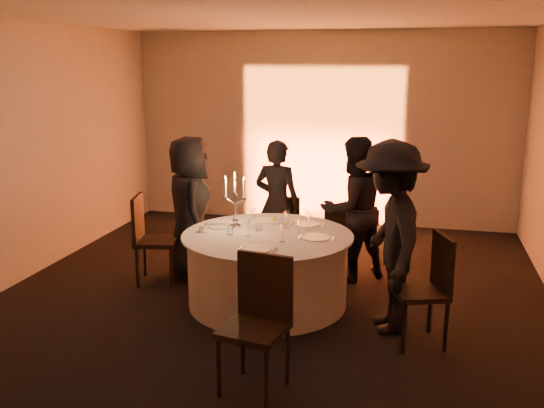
% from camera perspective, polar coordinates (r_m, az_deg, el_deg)
% --- Properties ---
extents(floor, '(7.00, 7.00, 0.00)m').
position_cam_1_polar(floor, '(6.60, -0.42, -9.29)').
color(floor, black).
rests_on(floor, ground).
extents(ceiling, '(7.00, 7.00, 0.00)m').
position_cam_1_polar(ceiling, '(6.11, -0.47, 17.64)').
color(ceiling, silver).
rests_on(ceiling, wall_back).
extents(wall_back, '(7.00, 0.00, 7.00)m').
position_cam_1_polar(wall_back, '(9.58, 4.72, 7.07)').
color(wall_back, beige).
rests_on(wall_back, floor).
extents(wall_front, '(7.00, 0.00, 7.00)m').
position_cam_1_polar(wall_front, '(3.02, -17.05, -7.50)').
color(wall_front, beige).
rests_on(wall_front, floor).
extents(wall_left, '(0.00, 7.00, 7.00)m').
position_cam_1_polar(wall_left, '(7.50, -23.34, 4.27)').
color(wall_left, beige).
rests_on(wall_left, floor).
extents(uplighter_fixture, '(0.25, 0.12, 0.10)m').
position_cam_1_polar(uplighter_fixture, '(9.56, 4.27, -1.79)').
color(uplighter_fixture, black).
rests_on(uplighter_fixture, floor).
extents(banquet_table, '(1.80, 1.80, 0.77)m').
position_cam_1_polar(banquet_table, '(6.47, -0.42, -6.15)').
color(banquet_table, black).
rests_on(banquet_table, floor).
extents(chair_left, '(0.54, 0.54, 1.04)m').
position_cam_1_polar(chair_left, '(7.16, -11.52, -2.77)').
color(chair_left, black).
rests_on(chair_left, floor).
extents(chair_back_left, '(0.40, 0.40, 0.86)m').
position_cam_1_polar(chair_back_left, '(7.86, 1.45, -1.85)').
color(chair_back_left, black).
rests_on(chair_back_left, floor).
extents(chair_back_right, '(0.50, 0.51, 0.87)m').
position_cam_1_polar(chair_back_right, '(7.44, 6.15, -2.74)').
color(chair_back_right, black).
rests_on(chair_back_right, floor).
extents(chair_right, '(0.58, 0.58, 1.03)m').
position_cam_1_polar(chair_right, '(5.71, 14.53, -7.19)').
color(chair_right, black).
rests_on(chair_right, floor).
extents(chair_front, '(0.55, 0.55, 1.07)m').
position_cam_1_polar(chair_front, '(4.81, -1.29, -10.35)').
color(chair_front, black).
rests_on(chair_front, floor).
extents(guest_left, '(0.87, 0.99, 1.70)m').
position_cam_1_polar(guest_left, '(7.19, -7.74, -0.39)').
color(guest_left, black).
rests_on(guest_left, floor).
extents(guest_back_left, '(0.64, 0.47, 1.60)m').
position_cam_1_polar(guest_back_left, '(7.57, 0.49, 0.06)').
color(guest_back_left, black).
rests_on(guest_back_left, floor).
extents(guest_back_right, '(1.05, 1.02, 1.70)m').
position_cam_1_polar(guest_back_right, '(7.14, 7.62, -0.47)').
color(guest_back_right, black).
rests_on(guest_back_right, floor).
extents(guest_right, '(0.95, 1.32, 1.84)m').
position_cam_1_polar(guest_right, '(5.83, 11.03, -3.06)').
color(guest_right, black).
rests_on(guest_right, floor).
extents(plate_left, '(0.36, 0.24, 0.01)m').
position_cam_1_polar(plate_left, '(6.64, -4.99, -2.11)').
color(plate_left, white).
rests_on(plate_left, banquet_table).
extents(plate_back_left, '(0.36, 0.28, 0.08)m').
position_cam_1_polar(plate_back_left, '(6.84, 0.03, -1.52)').
color(plate_back_left, white).
rests_on(plate_back_left, banquet_table).
extents(plate_back_right, '(0.35, 0.27, 0.01)m').
position_cam_1_polar(plate_back_right, '(6.71, 3.37, -1.92)').
color(plate_back_right, white).
rests_on(plate_back_right, banquet_table).
extents(plate_right, '(0.36, 0.29, 0.01)m').
position_cam_1_polar(plate_right, '(6.22, 4.18, -3.17)').
color(plate_right, white).
rests_on(plate_right, banquet_table).
extents(plate_front, '(0.36, 0.28, 0.01)m').
position_cam_1_polar(plate_front, '(5.84, -1.38, -4.26)').
color(plate_front, white).
rests_on(plate_front, banquet_table).
extents(coffee_cup, '(0.11, 0.11, 0.07)m').
position_cam_1_polar(coffee_cup, '(6.48, -6.58, -2.35)').
color(coffee_cup, white).
rests_on(coffee_cup, banquet_table).
extents(candelabra, '(0.26, 0.12, 0.62)m').
position_cam_1_polar(candelabra, '(6.59, -3.49, -0.34)').
color(candelabra, white).
rests_on(candelabra, banquet_table).
extents(wine_glass_a, '(0.07, 0.07, 0.19)m').
position_cam_1_polar(wine_glass_a, '(6.05, 0.98, -2.34)').
color(wine_glass_a, silver).
rests_on(wine_glass_a, banquet_table).
extents(wine_glass_b, '(0.07, 0.07, 0.19)m').
position_cam_1_polar(wine_glass_b, '(6.54, 1.39, -1.13)').
color(wine_glass_b, silver).
rests_on(wine_glass_b, banquet_table).
extents(wine_glass_c, '(0.07, 0.07, 0.19)m').
position_cam_1_polar(wine_glass_c, '(6.66, -1.84, -0.87)').
color(wine_glass_c, silver).
rests_on(wine_glass_c, banquet_table).
extents(wine_glass_d, '(0.07, 0.07, 0.19)m').
position_cam_1_polar(wine_glass_d, '(6.60, 3.25, -1.02)').
color(wine_glass_d, silver).
rests_on(wine_glass_d, banquet_table).
extents(wine_glass_e, '(0.07, 0.07, 0.19)m').
position_cam_1_polar(wine_glass_e, '(6.25, -2.27, -1.83)').
color(wine_glass_e, silver).
rests_on(wine_glass_e, banquet_table).
extents(wine_glass_f, '(0.07, 0.07, 0.19)m').
position_cam_1_polar(wine_glass_f, '(6.19, 2.57, -1.98)').
color(wine_glass_f, silver).
rests_on(wine_glass_f, banquet_table).
extents(wine_glass_g, '(0.07, 0.07, 0.19)m').
position_cam_1_polar(wine_glass_g, '(6.47, 3.49, -1.31)').
color(wine_glass_g, silver).
rests_on(wine_glass_g, banquet_table).
extents(tumbler_a, '(0.07, 0.07, 0.09)m').
position_cam_1_polar(tumbler_a, '(6.35, -3.94, -2.48)').
color(tumbler_a, silver).
rests_on(tumbler_a, banquet_table).
extents(tumbler_b, '(0.07, 0.07, 0.09)m').
position_cam_1_polar(tumbler_b, '(6.47, -1.25, -2.13)').
color(tumbler_b, silver).
rests_on(tumbler_b, banquet_table).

